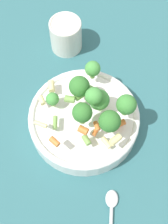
{
  "coord_description": "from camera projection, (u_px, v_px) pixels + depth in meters",
  "views": [
    {
      "loc": [
        -0.29,
        0.07,
        0.65
      ],
      "look_at": [
        0.0,
        0.0,
        0.06
      ],
      "focal_mm": 50.0,
      "sensor_mm": 36.0,
      "label": 1
    }
  ],
  "objects": [
    {
      "name": "pasta_salad",
      "position": [
        94.0,
        102.0,
        0.63
      ],
      "size": [
        0.19,
        0.21,
        0.09
      ],
      "color": "#8CB766",
      "rests_on": "bowl"
    },
    {
      "name": "bowl",
      "position": [
        84.0,
        119.0,
        0.69
      ],
      "size": [
        0.24,
        0.24,
        0.05
      ],
      "color": "white",
      "rests_on": "ground_plane"
    },
    {
      "name": "ground_plane",
      "position": [
        84.0,
        124.0,
        0.71
      ],
      "size": [
        3.0,
        3.0,
        0.0
      ],
      "primitive_type": "plane",
      "color": "#2D6066"
    },
    {
      "name": "spoon",
      "position": [
        111.0,
        214.0,
        0.62
      ],
      "size": [
        0.16,
        0.06,
        0.01
      ],
      "rotation": [
        0.0,
        0.0,
        12.25
      ],
      "color": "silver",
      "rests_on": "ground_plane"
    },
    {
      "name": "cup",
      "position": [
        66.0,
        35.0,
        0.78
      ],
      "size": [
        0.08,
        0.08,
        0.09
      ],
      "color": "silver",
      "rests_on": "ground_plane"
    }
  ]
}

